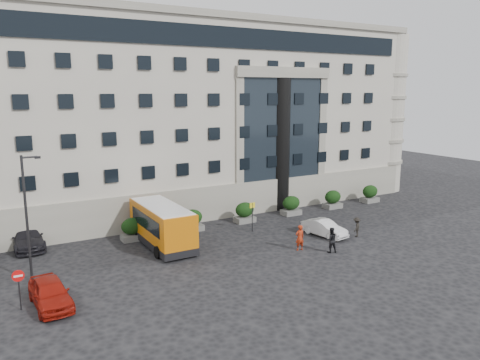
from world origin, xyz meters
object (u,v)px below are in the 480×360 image
at_px(hedge_a, 133,229).
at_px(bus_stop_sign, 252,212).
at_px(minibus, 162,224).
at_px(parked_car_a, 50,293).
at_px(hedge_b, 192,220).
at_px(pedestrian_c, 357,227).
at_px(hedge_e, 333,199).
at_px(pedestrian_a, 300,238).
at_px(hedge_f, 370,194).
at_px(parked_car_c, 27,238).
at_px(no_entry_sign, 19,282).
at_px(white_taxi, 324,228).
at_px(hedge_c, 245,212).
at_px(pedestrian_b, 331,240).
at_px(hedge_d, 291,205).
at_px(street_lamp, 27,214).

xyz_separation_m(hedge_a, bus_stop_sign, (9.50, -2.80, 0.80)).
relative_size(minibus, parked_car_a, 1.68).
distance_m(hedge_b, pedestrian_c, 13.74).
xyz_separation_m(hedge_a, minibus, (1.57, -2.48, 0.83)).
height_order(hedge_e, pedestrian_a, pedestrian_a).
distance_m(hedge_f, bus_stop_sign, 16.76).
bearing_deg(hedge_a, pedestrian_a, -40.23).
bearing_deg(parked_car_c, hedge_f, -3.92).
relative_size(no_entry_sign, pedestrian_c, 1.43).
distance_m(hedge_e, white_taxi, 9.62).
distance_m(hedge_c, pedestrian_b, 10.21).
bearing_deg(parked_car_a, hedge_f, 11.95).
bearing_deg(pedestrian_b, bus_stop_sign, -49.31).
relative_size(hedge_b, bus_stop_sign, 0.73).
xyz_separation_m(parked_car_a, pedestrian_a, (17.64, 0.54, 0.20)).
bearing_deg(hedge_b, pedestrian_c, -36.95).
bearing_deg(hedge_b, minibus, -145.65).
bearing_deg(hedge_b, hedge_d, 0.00).
distance_m(hedge_e, parked_car_c, 28.39).
xyz_separation_m(hedge_d, parked_car_a, (-23.10, -9.12, -0.15)).
distance_m(hedge_a, hedge_b, 5.20).
xyz_separation_m(hedge_a, hedge_b, (5.20, 0.00, 0.00)).
bearing_deg(hedge_f, no_entry_sign, -165.83).
relative_size(white_taxi, pedestrian_c, 2.50).
distance_m(parked_car_a, pedestrian_b, 19.38).
xyz_separation_m(hedge_b, pedestrian_a, (4.94, -8.58, 0.05)).
bearing_deg(no_entry_sign, hedge_d, 19.76).
distance_m(hedge_c, hedge_f, 15.60).
bearing_deg(hedge_c, parked_car_c, 172.69).
bearing_deg(hedge_e, hedge_d, 180.00).
xyz_separation_m(hedge_e, no_entry_sign, (-29.80, -8.84, 0.72)).
bearing_deg(parked_car_a, pedestrian_a, -1.52).
bearing_deg(hedge_c, no_entry_sign, -155.51).
xyz_separation_m(hedge_d, pedestrian_a, (-5.46, -8.58, 0.05)).
relative_size(hedge_d, minibus, 0.24).
height_order(street_lamp, pedestrian_a, street_lamp).
bearing_deg(parked_car_c, street_lamp, -93.54).
bearing_deg(pedestrian_b, no_entry_sign, 19.36).
bearing_deg(hedge_f, parked_car_c, 176.08).
bearing_deg(minibus, hedge_d, 9.61).
bearing_deg(pedestrian_a, minibus, -29.47).
bearing_deg(pedestrian_b, minibus, -13.73).
relative_size(parked_car_a, parked_car_c, 0.86).
xyz_separation_m(hedge_a, pedestrian_c, (16.18, -8.26, -0.12)).
height_order(hedge_e, parked_car_a, hedge_e).
relative_size(hedge_e, pedestrian_a, 0.94).
xyz_separation_m(white_taxi, pedestrian_a, (-3.86, -1.78, 0.31)).
xyz_separation_m(bus_stop_sign, minibus, (-7.93, 0.32, 0.03)).
bearing_deg(parked_car_a, no_entry_sign, 166.23).
bearing_deg(parked_car_a, minibus, 32.92).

